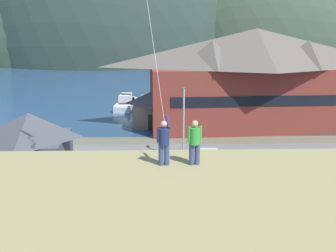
% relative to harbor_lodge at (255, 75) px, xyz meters
% --- Properties ---
extents(ground_plane, '(600.00, 600.00, 0.00)m').
position_rel_harbor_lodge_xyz_m(ground_plane, '(-10.64, -22.63, -6.17)').
color(ground_plane, '#66604C').
extents(parking_lot_pad, '(40.00, 20.00, 0.10)m').
position_rel_harbor_lodge_xyz_m(parking_lot_pad, '(-10.64, -17.63, -6.12)').
color(parking_lot_pad, slate).
rests_on(parking_lot_pad, ground).
extents(bay_water, '(360.00, 84.00, 0.03)m').
position_rel_harbor_lodge_xyz_m(bay_water, '(-10.64, 37.37, -6.16)').
color(bay_water, navy).
rests_on(bay_water, ground).
extents(far_hill_west_ridge, '(114.38, 55.44, 66.05)m').
position_rel_harbor_lodge_xyz_m(far_hill_west_ridge, '(-30.40, 92.70, -6.17)').
color(far_hill_west_ridge, '#334733').
rests_on(far_hill_west_ridge, ground).
extents(far_hill_east_peak, '(88.69, 63.34, 93.48)m').
position_rel_harbor_lodge_xyz_m(far_hill_east_peak, '(-26.97, 92.10, -6.17)').
color(far_hill_east_peak, '#2D3D33').
rests_on(far_hill_east_peak, ground).
extents(far_hill_center_saddle, '(80.03, 64.00, 70.57)m').
position_rel_harbor_lodge_xyz_m(far_hill_center_saddle, '(31.48, 94.57, -6.17)').
color(far_hill_center_saddle, '#3D4C38').
rests_on(far_hill_center_saddle, ground).
extents(harbor_lodge, '(26.67, 12.02, 11.61)m').
position_rel_harbor_lodge_xyz_m(harbor_lodge, '(0.00, 0.00, 0.00)').
color(harbor_lodge, brown).
rests_on(harbor_lodge, ground).
extents(storage_shed_near_lot, '(5.70, 6.10, 5.83)m').
position_rel_harbor_lodge_xyz_m(storage_shed_near_lot, '(-20.76, -18.02, -3.15)').
color(storage_shed_near_lot, '#474C56').
rests_on(storage_shed_near_lot, ground).
extents(storage_shed_waterside, '(5.61, 5.57, 4.38)m').
position_rel_harbor_lodge_xyz_m(storage_shed_waterside, '(-11.96, 0.29, -3.89)').
color(storage_shed_waterside, '#756B5B').
rests_on(storage_shed_waterside, ground).
extents(wharf_dock, '(3.20, 12.36, 0.70)m').
position_rel_harbor_lodge_xyz_m(wharf_dock, '(-12.84, 12.11, -5.82)').
color(wharf_dock, '#70604C').
rests_on(wharf_dock, ground).
extents(moored_boat_wharfside, '(2.14, 6.68, 2.16)m').
position_rel_harbor_lodge_xyz_m(moored_boat_wharfside, '(-16.24, 11.36, -5.45)').
color(moored_boat_wharfside, '#A8A399').
rests_on(moored_boat_wharfside, ground).
extents(moored_boat_outer_mooring, '(2.94, 7.21, 2.16)m').
position_rel_harbor_lodge_xyz_m(moored_boat_outer_mooring, '(-9.37, 11.01, -5.45)').
color(moored_boat_outer_mooring, '#A8A399').
rests_on(moored_boat_outer_mooring, ground).
extents(moored_boat_inner_slip, '(3.10, 7.32, 2.16)m').
position_rel_harbor_lodge_xyz_m(moored_boat_inner_slip, '(-16.33, 10.33, -5.45)').
color(moored_boat_inner_slip, silver).
rests_on(moored_boat_inner_slip, ground).
extents(parked_car_corner_spot, '(4.35, 2.36, 1.82)m').
position_rel_harbor_lodge_xyz_m(parked_car_corner_spot, '(-14.94, -16.24, -5.11)').
color(parked_car_corner_spot, '#9EA3A8').
rests_on(parked_car_corner_spot, parking_lot_pad).
extents(parked_car_mid_row_far, '(4.29, 2.24, 1.82)m').
position_rel_harbor_lodge_xyz_m(parked_car_mid_row_far, '(-7.74, -15.21, -5.11)').
color(parked_car_mid_row_far, silver).
rests_on(parked_car_mid_row_far, parking_lot_pad).
extents(parked_car_mid_row_center, '(4.35, 2.36, 1.82)m').
position_rel_harbor_lodge_xyz_m(parked_car_mid_row_center, '(-3.23, -20.95, -5.11)').
color(parked_car_mid_row_center, navy).
rests_on(parked_car_mid_row_center, parking_lot_pad).
extents(parked_car_back_row_right, '(4.20, 2.06, 1.82)m').
position_rel_harbor_lodge_xyz_m(parked_car_back_row_right, '(-1.26, -16.03, -5.11)').
color(parked_car_back_row_right, navy).
rests_on(parked_car_back_row_right, parking_lot_pad).
extents(parked_car_back_row_left, '(4.29, 2.24, 1.82)m').
position_rel_harbor_lodge_xyz_m(parked_car_back_row_left, '(-13.79, -22.63, -5.11)').
color(parked_car_back_row_left, red).
rests_on(parked_car_back_row_left, parking_lot_pad).
extents(parked_car_mid_row_near, '(4.27, 2.18, 1.82)m').
position_rel_harbor_lodge_xyz_m(parked_car_mid_row_near, '(-8.40, -22.52, -5.11)').
color(parked_car_mid_row_near, '#9EA3A8').
rests_on(parked_car_mid_row_near, parking_lot_pad).
extents(parking_light_pole, '(0.24, 0.78, 6.46)m').
position_rel_harbor_lodge_xyz_m(parking_light_pole, '(-9.26, -12.07, -2.31)').
color(parking_light_pole, '#ADADB2').
rests_on(parking_light_pole, parking_lot_pad).
extents(person_kite_flyer, '(0.52, 0.69, 1.86)m').
position_rel_harbor_lodge_xyz_m(person_kite_flyer, '(-11.27, -30.61, 1.37)').
color(person_kite_flyer, '#384770').
rests_on(person_kite_flyer, grassy_hill_foreground).
extents(person_companion, '(0.54, 0.40, 1.74)m').
position_rel_harbor_lodge_xyz_m(person_companion, '(-10.10, -30.58, 1.35)').
color(person_companion, '#384770').
rests_on(person_companion, grassy_hill_foreground).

